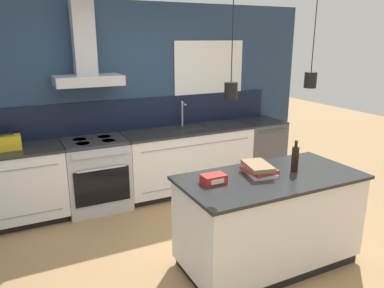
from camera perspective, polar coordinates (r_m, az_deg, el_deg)
name	(u,v)px	position (r m, az deg, el deg)	size (l,w,h in m)	color
ground_plane	(194,262)	(3.88, 0.31, -17.56)	(16.00, 16.00, 0.00)	#A87F51
wall_back	(126,98)	(5.15, -10.01, 6.92)	(5.60, 2.44, 2.60)	navy
counter_run_left	(1,188)	(4.88, -27.12, -6.02)	(1.44, 0.64, 0.91)	black
counter_run_sink	(188,159)	(5.35, -0.63, -2.35)	(1.84, 0.64, 1.28)	black
oven_range	(97,174)	(4.96, -14.34, -4.46)	(0.78, 0.66, 0.91)	#B5B5BA
dishwasher	(258,149)	(5.97, 10.09, -0.74)	(0.63, 0.65, 0.91)	#4C4C51
kitchen_island	(268,220)	(3.71, 11.57, -11.31)	(1.72, 0.85, 0.91)	black
bottle_on_island	(295,159)	(3.67, 15.43, -2.16)	(0.07, 0.07, 0.30)	black
book_stack	(259,169)	(3.53, 10.13, -3.78)	(0.31, 0.38, 0.11)	silver
red_supply_box	(214,179)	(3.28, 3.32, -5.34)	(0.21, 0.14, 0.08)	red
yellow_toolbox	(5,143)	(4.72, -26.62, 0.12)	(0.34, 0.18, 0.19)	gold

